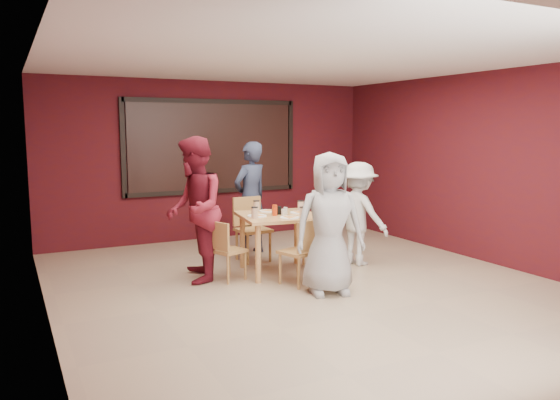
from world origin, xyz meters
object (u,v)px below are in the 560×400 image
diner_front (329,224)px  diner_back (250,198)px  dining_table (279,222)px  chair_front (303,248)px  chair_back (251,225)px  diner_right (358,214)px  diner_left (194,210)px  chair_right (323,235)px  chair_left (225,247)px

diner_front → diner_back: size_ratio=0.96×
dining_table → diner_front: (0.11, -1.11, 0.14)m
chair_front → diner_back: diner_back is taller
chair_front → chair_back: bearing=91.1°
chair_front → chair_back: (-0.03, 1.54, 0.06)m
chair_front → diner_front: bearing=-73.0°
dining_table → diner_back: 1.26m
diner_front → chair_back: bearing=109.9°
diner_back → diner_right: (1.11, -1.35, -0.14)m
chair_back → diner_right: 1.61m
chair_front → chair_back: 1.54m
dining_table → diner_left: bearing=173.6°
chair_front → chair_back: chair_back is taller
chair_back → chair_right: 1.12m
chair_front → diner_front: (0.13, -0.42, 0.37)m
chair_back → diner_back: 0.55m
diner_back → chair_front: bearing=64.7°
chair_right → diner_right: bearing=-14.7°
chair_left → diner_right: bearing=-1.5°
chair_back → diner_left: 1.38m
chair_front → chair_right: (0.73, 0.72, -0.02)m
chair_front → diner_right: diner_right is taller
dining_table → chair_front: 0.73m
dining_table → chair_left: size_ratio=1.48×
chair_back → diner_front: 1.99m
chair_back → chair_left: (-0.77, -0.90, -0.09)m
diner_left → diner_right: size_ratio=1.26×
diner_back → diner_front: bearing=68.5°
chair_front → chair_left: size_ratio=1.07×
dining_table → diner_back: bearing=84.1°
chair_front → diner_left: size_ratio=0.45×
dining_table → chair_back: 0.86m
chair_front → chair_left: 1.02m
chair_back → chair_front: bearing=-88.9°
dining_table → diner_front: bearing=-84.2°
diner_front → diner_back: diner_back is taller
chair_left → diner_right: diner_right is taller
chair_right → diner_front: 1.35m
chair_front → diner_front: 0.57m
diner_left → diner_back: bearing=146.7°
diner_right → chair_front: bearing=97.0°
chair_right → diner_right: size_ratio=0.54×
diner_front → diner_left: 1.77m
diner_back → diner_right: size_ratio=1.18×
chair_front → diner_right: size_ratio=0.57×
chair_front → diner_front: diner_front is taller
chair_left → diner_right: size_ratio=0.53×
chair_front → chair_back: size_ratio=0.89×
diner_left → dining_table: bearing=99.3°
diner_back → diner_left: size_ratio=0.94×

